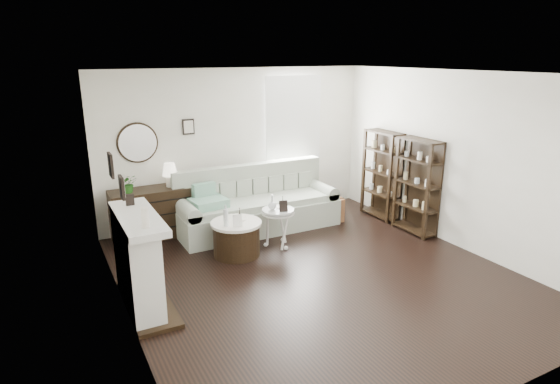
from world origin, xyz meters
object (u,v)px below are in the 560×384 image
sofa (256,208)px  dresser (151,214)px  pedestal_table (278,212)px  drum_table (236,238)px

sofa → dresser: sofa is taller
sofa → dresser: bearing=167.5°
pedestal_table → drum_table: bearing=179.9°
dresser → pedestal_table: dresser is taller
drum_table → pedestal_table: 0.76m
sofa → drum_table: (-0.76, -0.92, -0.09)m
drum_table → sofa: bearing=50.5°
pedestal_table → sofa: bearing=86.7°
sofa → drum_table: bearing=-129.5°
dresser → sofa: bearing=-12.5°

